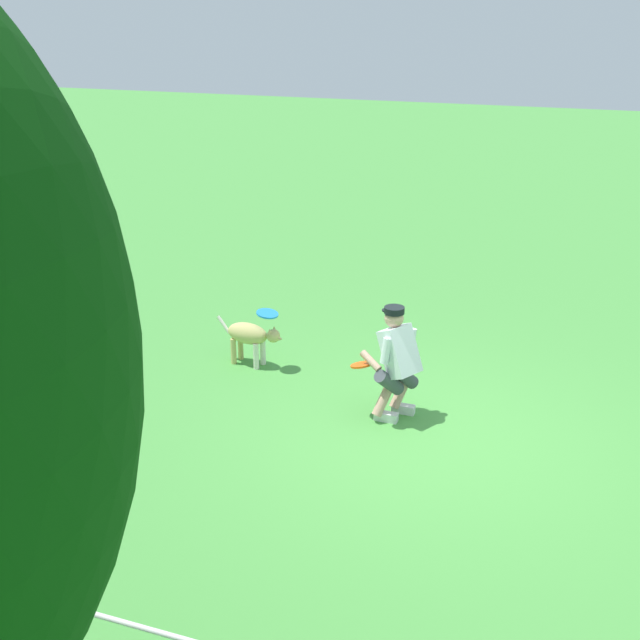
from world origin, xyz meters
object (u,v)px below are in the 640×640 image
at_px(frisbee_flying, 267,314).
at_px(frisbee_held, 362,365).
at_px(person, 397,360).
at_px(dog, 251,336).

xyz_separation_m(frisbee_flying, frisbee_held, (-1.47, 0.80, -0.12)).
bearing_deg(person, dog, 8.18).
relative_size(frisbee_flying, frisbee_held, 1.11).
bearing_deg(frisbee_flying, person, 158.51).
bearing_deg(frisbee_held, person, -169.45).
bearing_deg(person, frisbee_held, 38.35).
distance_m(frisbee_flying, frisbee_held, 1.68).
distance_m(person, frisbee_held, 0.40).
xyz_separation_m(person, frisbee_held, (0.38, 0.07, -0.09)).
height_order(frisbee_flying, frisbee_held, frisbee_flying).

